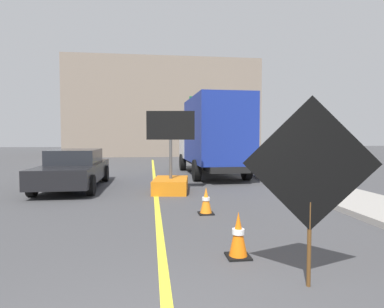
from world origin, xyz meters
name	(u,v)px	position (x,y,z in m)	size (l,w,h in m)	color
sidewalk_curb	(359,202)	(5.50, 6.00, 0.07)	(2.13, 48.00, 0.14)	#9E9991
lane_center_stripe	(157,210)	(0.00, 6.00, 0.00)	(0.14, 36.00, 0.01)	yellow
roadwork_sign	(311,167)	(1.75, 1.54, 1.47)	(1.60, 0.39, 2.33)	#593819
arrow_board_trailer	(171,178)	(0.50, 8.66, 0.48)	(1.60, 1.94, 2.70)	orange
box_truck	(212,135)	(2.76, 13.00, 1.92)	(2.61, 7.05, 3.60)	black
pickup_car	(74,169)	(-2.90, 10.00, 0.70)	(1.98, 4.99, 1.38)	black
highway_guide_sign	(215,116)	(4.58, 21.63, 3.42)	(2.78, 0.33, 5.00)	gray
far_building_block	(163,111)	(1.17, 32.47, 4.62)	(18.30, 9.51, 9.25)	gray
traffic_cone_near_sign	(238,235)	(1.15, 2.60, 0.34)	(0.36, 0.36, 0.70)	black
traffic_cone_mid_lane	(206,201)	(1.14, 5.42, 0.31)	(0.36, 0.36, 0.64)	black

